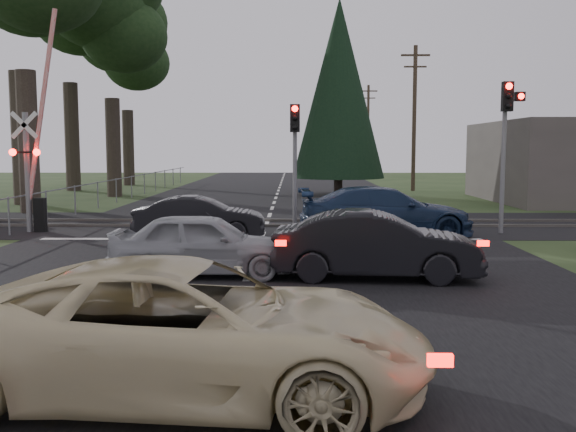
{
  "coord_description": "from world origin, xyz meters",
  "views": [
    {
      "loc": [
        0.96,
        -10.5,
        2.68
      ],
      "look_at": [
        0.84,
        2.5,
        1.3
      ],
      "focal_mm": 40.0,
      "sensor_mm": 36.0,
      "label": 1
    }
  ],
  "objects_px": {
    "utility_pole_mid": "(414,115)",
    "utility_pole_far": "(368,128)",
    "crossing_signal": "(34,168)",
    "traffic_signal_right": "(507,127)",
    "dark_car_far": "(200,218)",
    "dark_hatchback": "(376,245)",
    "traffic_signal_center": "(295,144)",
    "silver_car": "(204,244)",
    "cream_coupe": "(186,330)",
    "blue_sedan": "(386,212)"
  },
  "relations": [
    {
      "from": "utility_pole_mid",
      "to": "utility_pole_far",
      "type": "bearing_deg",
      "value": 90.0
    },
    {
      "from": "crossing_signal",
      "to": "traffic_signal_right",
      "type": "bearing_deg",
      "value": -1.21
    },
    {
      "from": "utility_pole_far",
      "to": "dark_car_far",
      "type": "bearing_deg",
      "value": -102.42
    },
    {
      "from": "dark_car_far",
      "to": "traffic_signal_right",
      "type": "bearing_deg",
      "value": -84.83
    },
    {
      "from": "crossing_signal",
      "to": "dark_hatchback",
      "type": "height_order",
      "value": "crossing_signal"
    },
    {
      "from": "crossing_signal",
      "to": "traffic_signal_center",
      "type": "bearing_deg",
      "value": 6.15
    },
    {
      "from": "utility_pole_far",
      "to": "crossing_signal",
      "type": "bearing_deg",
      "value": -109.23
    },
    {
      "from": "crossing_signal",
      "to": "silver_car",
      "type": "bearing_deg",
      "value": -47.6
    },
    {
      "from": "utility_pole_mid",
      "to": "traffic_signal_center",
      "type": "bearing_deg",
      "value": -111.21
    },
    {
      "from": "silver_car",
      "to": "traffic_signal_right",
      "type": "bearing_deg",
      "value": -51.96
    },
    {
      "from": "utility_pole_far",
      "to": "cream_coupe",
      "type": "relative_size",
      "value": 1.7
    },
    {
      "from": "blue_sedan",
      "to": "crossing_signal",
      "type": "bearing_deg",
      "value": 81.65
    },
    {
      "from": "dark_hatchback",
      "to": "traffic_signal_center",
      "type": "bearing_deg",
      "value": 15.92
    },
    {
      "from": "traffic_signal_center",
      "to": "utility_pole_mid",
      "type": "height_order",
      "value": "utility_pole_mid"
    },
    {
      "from": "crossing_signal",
      "to": "blue_sedan",
      "type": "bearing_deg",
      "value": -5.48
    },
    {
      "from": "cream_coupe",
      "to": "dark_car_far",
      "type": "distance_m",
      "value": 12.12
    },
    {
      "from": "cream_coupe",
      "to": "silver_car",
      "type": "height_order",
      "value": "cream_coupe"
    },
    {
      "from": "traffic_signal_right",
      "to": "blue_sedan",
      "type": "relative_size",
      "value": 0.9
    },
    {
      "from": "crossing_signal",
      "to": "cream_coupe",
      "type": "xyz_separation_m",
      "value": [
        7.07,
        -13.57,
        -1.32
      ]
    },
    {
      "from": "traffic_signal_right",
      "to": "cream_coupe",
      "type": "bearing_deg",
      "value": -120.3
    },
    {
      "from": "crossing_signal",
      "to": "dark_car_far",
      "type": "distance_m",
      "value": 5.87
    },
    {
      "from": "utility_pole_mid",
      "to": "cream_coupe",
      "type": "relative_size",
      "value": 1.7
    },
    {
      "from": "silver_car",
      "to": "crossing_signal",
      "type": "bearing_deg",
      "value": 42.38
    },
    {
      "from": "crossing_signal",
      "to": "dark_hatchback",
      "type": "distance_m",
      "value": 12.38
    },
    {
      "from": "cream_coupe",
      "to": "silver_car",
      "type": "bearing_deg",
      "value": 11.32
    },
    {
      "from": "utility_pole_mid",
      "to": "utility_pole_far",
      "type": "relative_size",
      "value": 1.0
    },
    {
      "from": "utility_pole_mid",
      "to": "blue_sedan",
      "type": "distance_m",
      "value": 22.16
    },
    {
      "from": "traffic_signal_center",
      "to": "silver_car",
      "type": "xyz_separation_m",
      "value": [
        -1.93,
        -7.84,
        -2.14
      ]
    },
    {
      "from": "dark_hatchback",
      "to": "blue_sedan",
      "type": "xyz_separation_m",
      "value": [
        1.08,
        6.21,
        0.06
      ]
    },
    {
      "from": "cream_coupe",
      "to": "blue_sedan",
      "type": "bearing_deg",
      "value": -12.42
    },
    {
      "from": "blue_sedan",
      "to": "dark_car_far",
      "type": "distance_m",
      "value": 5.56
    },
    {
      "from": "cream_coupe",
      "to": "dark_car_far",
      "type": "xyz_separation_m",
      "value": [
        -1.6,
        12.01,
        -0.1
      ]
    },
    {
      "from": "utility_pole_far",
      "to": "blue_sedan",
      "type": "bearing_deg",
      "value": -95.88
    },
    {
      "from": "dark_car_far",
      "to": "dark_hatchback",
      "type": "bearing_deg",
      "value": -144.51
    },
    {
      "from": "silver_car",
      "to": "cream_coupe",
      "type": "bearing_deg",
      "value": -173.73
    },
    {
      "from": "utility_pole_mid",
      "to": "dark_hatchback",
      "type": "xyz_separation_m",
      "value": [
        -5.85,
        -27.48,
        -4.03
      ]
    },
    {
      "from": "traffic_signal_right",
      "to": "cream_coupe",
      "type": "xyz_separation_m",
      "value": [
        -7.75,
        -13.26,
        -2.58
      ]
    },
    {
      "from": "traffic_signal_center",
      "to": "silver_car",
      "type": "distance_m",
      "value": 8.35
    },
    {
      "from": "crossing_signal",
      "to": "utility_pole_mid",
      "type": "relative_size",
      "value": 0.77
    },
    {
      "from": "blue_sedan",
      "to": "dark_car_far",
      "type": "relative_size",
      "value": 1.36
    },
    {
      "from": "silver_car",
      "to": "dark_car_far",
      "type": "height_order",
      "value": "silver_car"
    },
    {
      "from": "cream_coupe",
      "to": "dark_car_far",
      "type": "relative_size",
      "value": 1.38
    },
    {
      "from": "traffic_signal_right",
      "to": "traffic_signal_center",
      "type": "height_order",
      "value": "traffic_signal_right"
    },
    {
      "from": "traffic_signal_right",
      "to": "silver_car",
      "type": "bearing_deg",
      "value": -141.94
    },
    {
      "from": "crossing_signal",
      "to": "cream_coupe",
      "type": "relative_size",
      "value": 1.32
    },
    {
      "from": "utility_pole_mid",
      "to": "blue_sedan",
      "type": "relative_size",
      "value": 1.73
    },
    {
      "from": "utility_pole_mid",
      "to": "dark_hatchback",
      "type": "distance_m",
      "value": 28.39
    },
    {
      "from": "traffic_signal_center",
      "to": "utility_pole_mid",
      "type": "xyz_separation_m",
      "value": [
        7.5,
        19.32,
        1.92
      ]
    },
    {
      "from": "dark_hatchback",
      "to": "dark_car_far",
      "type": "height_order",
      "value": "dark_hatchback"
    },
    {
      "from": "utility_pole_mid",
      "to": "silver_car",
      "type": "bearing_deg",
      "value": -109.15
    }
  ]
}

